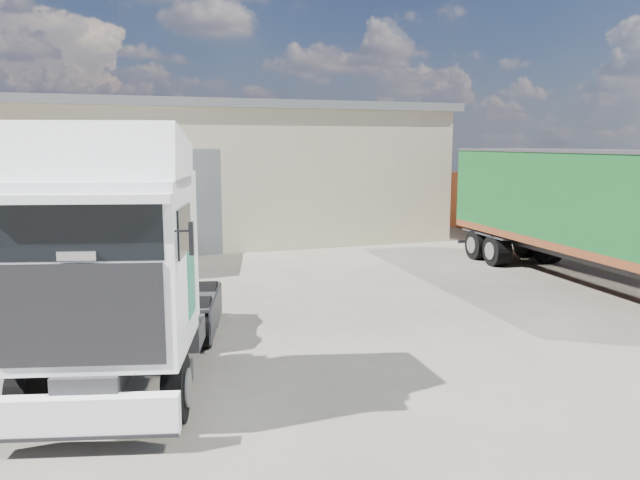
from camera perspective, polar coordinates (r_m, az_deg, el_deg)
name	(u,v)px	position (r m, az deg, el deg)	size (l,w,h in m)	color
ground	(316,338)	(12.47, -0.35, -8.94)	(120.00, 120.00, 0.00)	#292722
warehouse	(44,172)	(27.33, -23.93, 5.69)	(30.60, 12.60, 5.42)	beige
brick_boundary_wall	(575,218)	(23.22, 22.25, 1.86)	(0.35, 26.00, 2.50)	brown
tractor_unit	(118,283)	(9.89, -17.98, -3.79)	(3.80, 6.41, 4.09)	black
box_trailer	(590,203)	(18.15, 23.42, 3.08)	(3.16, 11.09, 3.64)	#2D2D30
panel_van	(154,238)	(19.84, -14.94, 0.19)	(2.83, 4.70, 1.80)	black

